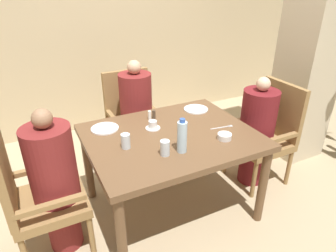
% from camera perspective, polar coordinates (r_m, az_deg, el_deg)
% --- Properties ---
extents(ground_plane, '(16.00, 16.00, 0.00)m').
position_cam_1_polar(ground_plane, '(2.78, 0.50, -15.07)').
color(ground_plane, tan).
extents(wall_back, '(8.00, 0.06, 2.80)m').
position_cam_1_polar(wall_back, '(3.93, -13.15, 19.43)').
color(wall_back, '#C6B289').
rests_on(wall_back, ground_plane).
extents(pillar_stone, '(0.48, 0.48, 2.70)m').
position_cam_1_polar(pillar_stone, '(3.43, 26.16, 15.68)').
color(pillar_stone, beige).
rests_on(pillar_stone, ground_plane).
extents(dining_table, '(1.31, 1.04, 0.74)m').
position_cam_1_polar(dining_table, '(2.40, 0.56, -3.40)').
color(dining_table, brown).
rests_on(dining_table, ground_plane).
extents(chair_left_side, '(0.50, 0.50, 0.98)m').
position_cam_1_polar(chair_left_side, '(2.28, -24.14, -11.83)').
color(chair_left_side, olive).
rests_on(chair_left_side, ground_plane).
extents(diner_in_left_chair, '(0.32, 0.32, 1.13)m').
position_cam_1_polar(diner_in_left_chair, '(2.24, -20.68, -9.92)').
color(diner_in_left_chair, maroon).
rests_on(diner_in_left_chair, ground_plane).
extents(chair_far_side, '(0.50, 0.50, 0.98)m').
position_cam_1_polar(chair_far_side, '(3.21, -6.91, 1.99)').
color(chair_far_side, olive).
rests_on(chair_far_side, ground_plane).
extents(diner_in_far_chair, '(0.32, 0.32, 1.15)m').
position_cam_1_polar(diner_in_far_chair, '(3.05, -6.02, 2.13)').
color(diner_in_far_chair, maroon).
rests_on(diner_in_far_chair, ground_plane).
extents(chair_right_side, '(0.50, 0.50, 0.98)m').
position_cam_1_polar(chair_right_side, '(3.03, 18.47, -0.88)').
color(chair_right_side, olive).
rests_on(chair_right_side, ground_plane).
extents(diner_in_right_chair, '(0.32, 0.32, 1.08)m').
position_cam_1_polar(diner_in_right_chair, '(2.92, 16.47, -0.95)').
color(diner_in_right_chair, maroon).
rests_on(diner_in_right_chair, ground_plane).
extents(plate_main_left, '(0.22, 0.22, 0.01)m').
position_cam_1_polar(plate_main_left, '(2.49, -11.94, -0.46)').
color(plate_main_left, white).
rests_on(plate_main_left, dining_table).
extents(plate_main_right, '(0.22, 0.22, 0.01)m').
position_cam_1_polar(plate_main_right, '(2.80, 5.34, 3.21)').
color(plate_main_right, white).
rests_on(plate_main_right, dining_table).
extents(teacup_with_saucer, '(0.12, 0.12, 0.07)m').
position_cam_1_polar(teacup_with_saucer, '(2.44, -2.91, 0.11)').
color(teacup_with_saucer, white).
rests_on(teacup_with_saucer, dining_table).
extents(bowl_small, '(0.11, 0.11, 0.04)m').
position_cam_1_polar(bowl_small, '(2.32, 10.71, -1.96)').
color(bowl_small, white).
rests_on(bowl_small, dining_table).
extents(water_bottle, '(0.07, 0.07, 0.26)m').
position_cam_1_polar(water_bottle, '(2.08, 2.70, -2.02)').
color(water_bottle, silver).
rests_on(water_bottle, dining_table).
extents(glass_tall_near, '(0.07, 0.07, 0.11)m').
position_cam_1_polar(glass_tall_near, '(2.17, -8.07, -2.86)').
color(glass_tall_near, silver).
rests_on(glass_tall_near, dining_table).
extents(glass_tall_mid, '(0.07, 0.07, 0.11)m').
position_cam_1_polar(glass_tall_mid, '(2.07, -0.58, -4.20)').
color(glass_tall_mid, silver).
rests_on(glass_tall_mid, dining_table).
extents(salt_shaker, '(0.03, 0.03, 0.08)m').
position_cam_1_polar(salt_shaker, '(2.59, -3.52, 2.06)').
color(salt_shaker, white).
rests_on(salt_shaker, dining_table).
extents(pepper_shaker, '(0.03, 0.03, 0.08)m').
position_cam_1_polar(pepper_shaker, '(2.60, -2.73, 2.19)').
color(pepper_shaker, '#4C3D2D').
rests_on(pepper_shaker, dining_table).
extents(fork_beside_plate, '(0.20, 0.04, 0.00)m').
position_cam_1_polar(fork_beside_plate, '(2.51, 10.58, -0.19)').
color(fork_beside_plate, silver).
rests_on(fork_beside_plate, dining_table).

